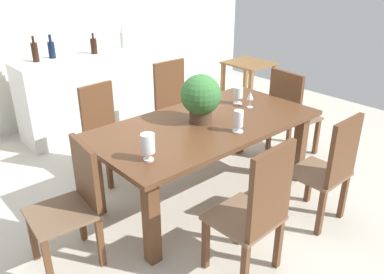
{
  "coord_description": "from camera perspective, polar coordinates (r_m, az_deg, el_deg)",
  "views": [
    {
      "loc": [
        -2.22,
        -2.42,
        2.08
      ],
      "look_at": [
        -0.03,
        0.05,
        0.56
      ],
      "focal_mm": 36.94,
      "sensor_mm": 36.0,
      "label": 1
    }
  ],
  "objects": [
    {
      "name": "crystal_vase_left",
      "position": [
        2.8,
        -6.4,
        -1.06
      ],
      "size": [
        0.1,
        0.1,
        0.21
      ],
      "color": "silver",
      "rests_on": "dining_table"
    },
    {
      "name": "chair_near_right",
      "position": [
        3.38,
        19.34,
        -4.1
      ],
      "size": [
        0.44,
        0.41,
        0.97
      ],
      "rotation": [
        0.0,
        0.0,
        3.15
      ],
      "color": "brown",
      "rests_on": "ground"
    },
    {
      "name": "back_wall",
      "position": [
        5.55,
        -18.15,
        15.45
      ],
      "size": [
        6.4,
        0.1,
        2.6
      ],
      "primitive_type": "cube",
      "color": "silver",
      "rests_on": "ground"
    },
    {
      "name": "wine_bottle_green",
      "position": [
        5.12,
        -14.0,
        12.67
      ],
      "size": [
        0.08,
        0.08,
        0.25
      ],
      "color": "black",
      "rests_on": "kitchen_counter"
    },
    {
      "name": "crystal_vase_center_near",
      "position": [
        3.92,
        6.66,
        6.25
      ],
      "size": [
        0.1,
        0.1,
        0.17
      ],
      "color": "silver",
      "rests_on": "dining_table"
    },
    {
      "name": "crystal_vase_right",
      "position": [
        3.27,
        6.72,
        2.47
      ],
      "size": [
        0.09,
        0.09,
        0.19
      ],
      "color": "silver",
      "rests_on": "dining_table"
    },
    {
      "name": "chair_far_left",
      "position": [
        4.05,
        -12.52,
        1.34
      ],
      "size": [
        0.43,
        0.46,
        0.94
      ],
      "rotation": [
        0.0,
        0.0,
        0.07
      ],
      "color": "brown",
      "rests_on": "ground"
    },
    {
      "name": "wine_bottle_amber",
      "position": [
        5.02,
        -19.62,
        11.85
      ],
      "size": [
        0.08,
        0.08,
        0.27
      ],
      "color": "#0F1E38",
      "rests_on": "kitchen_counter"
    },
    {
      "name": "dining_table",
      "position": [
        3.52,
        1.96,
        0.51
      ],
      "size": [
        2.05,
        1.05,
        0.74
      ],
      "color": "brown",
      "rests_on": "ground"
    },
    {
      "name": "side_table",
      "position": [
        5.72,
        8.14,
        8.93
      ],
      "size": [
        0.57,
        0.6,
        0.73
      ],
      "color": "brown",
      "rests_on": "ground"
    },
    {
      "name": "kitchen_counter",
      "position": [
        5.24,
        -13.38,
        6.35
      ],
      "size": [
        1.96,
        0.52,
        0.98
      ],
      "primitive_type": "cube",
      "color": "silver",
      "rests_on": "ground"
    },
    {
      "name": "ground_plane",
      "position": [
        3.89,
        0.85,
        -7.65
      ],
      "size": [
        7.04,
        7.04,
        0.0
      ],
      "primitive_type": "plane",
      "color": "beige"
    },
    {
      "name": "chair_foot_end",
      "position": [
        4.48,
        13.9,
        3.83
      ],
      "size": [
        0.47,
        0.51,
        0.98
      ],
      "rotation": [
        0.0,
        0.0,
        1.48
      ],
      "color": "brown",
      "rests_on": "ground"
    },
    {
      "name": "chair_near_left",
      "position": [
        2.68,
        9.42,
        -10.18
      ],
      "size": [
        0.47,
        0.45,
        1.04
      ],
      "rotation": [
        0.0,
        0.0,
        3.18
      ],
      "color": "brown",
      "rests_on": "ground"
    },
    {
      "name": "wine_bottle_tall",
      "position": [
        5.42,
        -9.96,
        13.7
      ],
      "size": [
        0.06,
        0.06,
        0.26
      ],
      "color": "#B2BFB7",
      "rests_on": "kitchen_counter"
    },
    {
      "name": "wine_bottle_dark",
      "position": [
        4.9,
        -21.73,
        11.37
      ],
      "size": [
        0.07,
        0.07,
        0.29
      ],
      "color": "black",
      "rests_on": "kitchen_counter"
    },
    {
      "name": "chair_far_right",
      "position": [
        4.53,
        -2.43,
        4.94
      ],
      "size": [
        0.45,
        0.47,
        1.01
      ],
      "rotation": [
        0.0,
        0.0,
        -0.01
      ],
      "color": "brown",
      "rests_on": "ground"
    },
    {
      "name": "wine_glass",
      "position": [
        3.84,
        8.41,
        5.84
      ],
      "size": [
        0.06,
        0.06,
        0.16
      ],
      "color": "silver",
      "rests_on": "dining_table"
    },
    {
      "name": "chair_head_end",
      "position": [
        2.95,
        -16.64,
        -8.64
      ],
      "size": [
        0.49,
        0.47,
        0.92
      ],
      "rotation": [
        0.0,
        0.0,
        -1.66
      ],
      "color": "brown",
      "rests_on": "ground"
    },
    {
      "name": "flower_centerpiece",
      "position": [
        3.42,
        1.27,
        5.85
      ],
      "size": [
        0.35,
        0.35,
        0.43
      ],
      "color": "#4C3828",
      "rests_on": "dining_table"
    }
  ]
}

